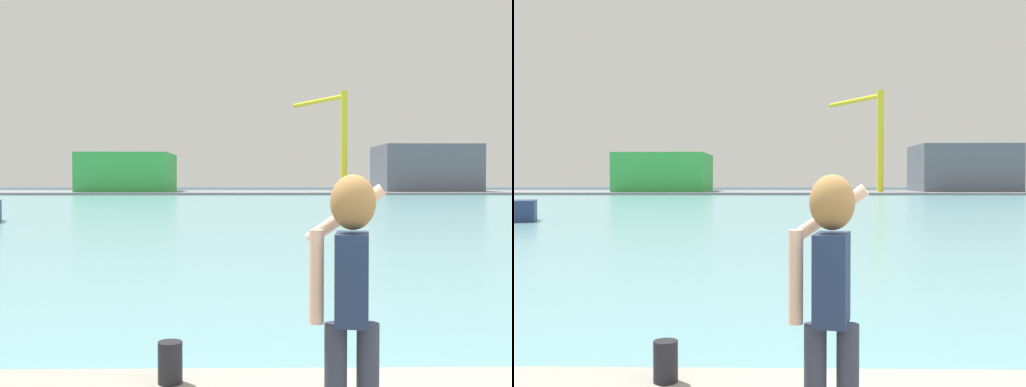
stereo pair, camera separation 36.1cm
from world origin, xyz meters
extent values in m
plane|color=#334751|center=(0.00, 50.00, 0.00)|extent=(220.00, 220.00, 0.00)
cube|color=#6BA8B2|center=(0.00, 52.00, 0.01)|extent=(140.00, 100.00, 0.02)
cube|color=gray|center=(0.00, 92.00, 0.18)|extent=(140.00, 20.00, 0.37)
cube|color=#1E2D4C|center=(-0.77, 0.27, 1.71)|extent=(0.26, 0.37, 0.56)
sphere|color=#E0B293|center=(-0.77, 0.27, 2.17)|extent=(0.22, 0.22, 0.22)
ellipsoid|color=olive|center=(-0.77, 0.25, 2.18)|extent=(0.28, 0.26, 0.34)
cylinder|color=#E0B293|center=(-0.99, 0.27, 1.72)|extent=(0.09, 0.09, 0.58)
cylinder|color=#E0B293|center=(-0.77, 0.49, 2.09)|extent=(0.53, 0.18, 0.40)
cube|color=black|center=(-0.75, 0.61, 2.26)|extent=(0.03, 0.07, 0.14)
cylinder|color=black|center=(-2.06, 1.61, 0.78)|extent=(0.21, 0.21, 0.35)
cube|color=green|center=(-19.86, 91.95, 3.33)|extent=(13.68, 13.50, 5.93)
cube|color=slate|center=(27.38, 93.73, 4.02)|extent=(14.97, 12.65, 7.31)
cylinder|color=yellow|center=(13.53, 88.58, 8.03)|extent=(1.00, 1.00, 15.32)
cylinder|color=yellow|center=(10.28, 94.71, 14.89)|extent=(7.13, 12.58, 0.70)
camera|label=1|loc=(-1.42, -3.44, 2.32)|focal=42.55mm
camera|label=2|loc=(-1.06, -3.44, 2.32)|focal=42.55mm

